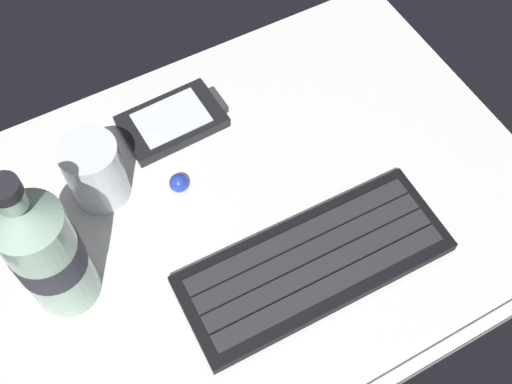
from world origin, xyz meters
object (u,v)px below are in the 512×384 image
water_bottle (45,251)px  trackball_mouse (179,183)px  handheld_device (173,121)px  keyboard (314,263)px  juice_cup (96,173)px

water_bottle → trackball_mouse: water_bottle is taller
handheld_device → trackball_mouse: trackball_mouse is taller
keyboard → handheld_device: (-5.20, 24.36, -0.08)cm
trackball_mouse → handheld_device: bearing=69.5°
keyboard → water_bottle: water_bottle is taller
juice_cup → trackball_mouse: (7.93, -3.77, -2.81)cm
keyboard → trackball_mouse: (-8.42, 15.76, 0.29)cm
water_bottle → trackball_mouse: (15.37, 5.64, -7.91)cm
handheld_device → water_bottle: water_bottle is taller
handheld_device → trackball_mouse: (-3.21, -8.60, 0.37)cm
juice_cup → water_bottle: (-7.44, -9.41, 5.10)cm
juice_cup → water_bottle: size_ratio=0.41×
handheld_device → juice_cup: size_ratio=1.53×
handheld_device → keyboard: bearing=-77.9°
keyboard → juice_cup: 25.65cm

